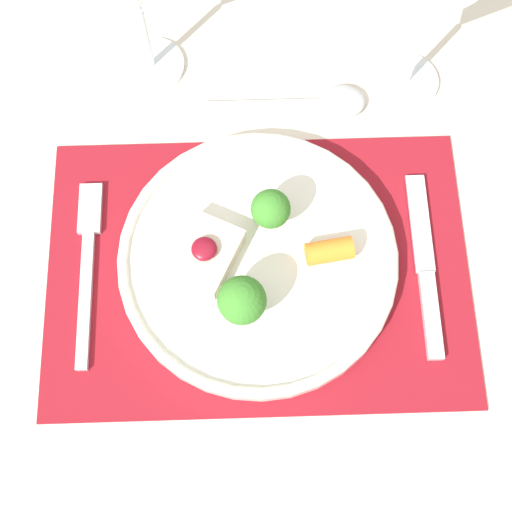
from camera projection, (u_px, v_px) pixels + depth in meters
The scene contains 8 objects.
ground_plane at pixel (257, 388), 1.43m from camera, with size 8.00×8.00×0.00m, color #4C4742.
dining_table at pixel (258, 293), 0.82m from camera, with size 1.53×1.01×0.73m.
placemat at pixel (258, 270), 0.74m from camera, with size 0.44×0.30×0.00m, color maroon.
dinner_plate at pixel (255, 259), 0.73m from camera, with size 0.29×0.29×0.07m.
fork at pixel (88, 259), 0.74m from camera, with size 0.02×0.20×0.01m.
knife at pixel (426, 276), 0.73m from camera, with size 0.02×0.20×0.01m.
spoon at pixel (324, 102), 0.80m from camera, with size 0.19×0.04×0.02m.
wine_glass_near at pixel (430, 9), 0.70m from camera, with size 0.08×0.08×0.18m.
Camera 1 is at (-0.01, -0.24, 1.43)m, focal length 50.00 mm.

